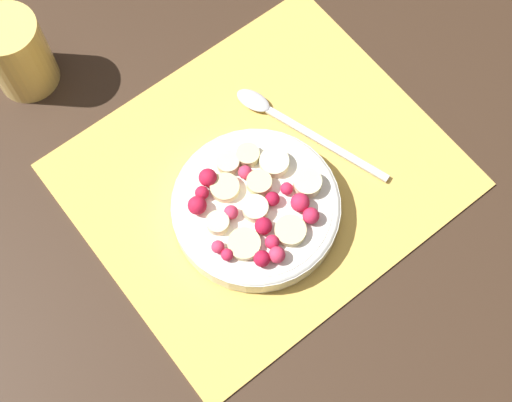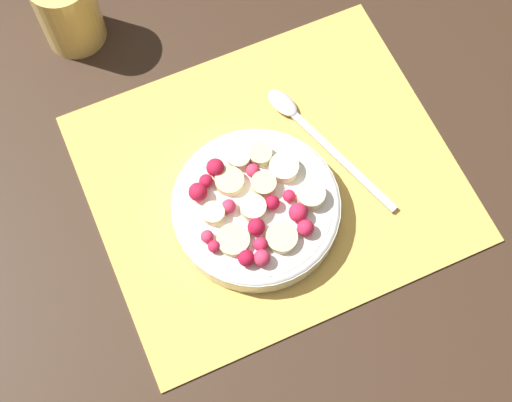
{
  "view_description": "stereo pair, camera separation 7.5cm",
  "coord_description": "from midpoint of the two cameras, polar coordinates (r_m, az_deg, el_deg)",
  "views": [
    {
      "loc": [
        0.22,
        0.27,
        0.79
      ],
      "look_at": [
        0.04,
        0.04,
        0.04
      ],
      "focal_mm": 50.0,
      "sensor_mm": 36.0,
      "label": 1
    },
    {
      "loc": [
        0.16,
        0.31,
        0.79
      ],
      "look_at": [
        0.04,
        0.04,
        0.04
      ],
      "focal_mm": 50.0,
      "sensor_mm": 36.0,
      "label": 2
    }
  ],
  "objects": [
    {
      "name": "fruit_bowl",
      "position": [
        0.82,
        2.59,
        -0.76
      ],
      "size": [
        0.2,
        0.2,
        0.05
      ],
      "color": "silver",
      "rests_on": "placemat"
    },
    {
      "name": "placemat",
      "position": [
        0.86,
        3.76,
        1.65
      ],
      "size": [
        0.43,
        0.37,
        0.01
      ],
      "color": "#E0B251",
      "rests_on": "ground_plane"
    },
    {
      "name": "spoon",
      "position": [
        0.89,
        6.47,
        5.72
      ],
      "size": [
        0.08,
        0.21,
        0.01
      ],
      "rotation": [
        0.0,
        0.0,
        5.03
      ],
      "color": "silver",
      "rests_on": "placemat"
    },
    {
      "name": "drinking_glass",
      "position": [
        0.94,
        -12.61,
        14.5
      ],
      "size": [
        0.08,
        0.08,
        0.11
      ],
      "color": "#F4CC66",
      "rests_on": "ground_plane"
    },
    {
      "name": "ground_plane",
      "position": [
        0.86,
        3.75,
        1.57
      ],
      "size": [
        3.0,
        3.0,
        0.0
      ],
      "primitive_type": "plane",
      "color": "#382619"
    }
  ]
}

